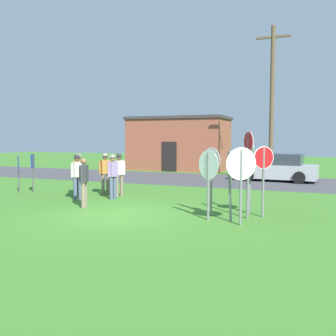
# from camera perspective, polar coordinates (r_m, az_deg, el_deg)

# --- Properties ---
(ground_plane) EXTENTS (80.00, 80.00, 0.00)m
(ground_plane) POSITION_cam_1_polar(r_m,az_deg,el_deg) (11.75, -7.78, -7.16)
(ground_plane) COLOR #3D7528
(street_asphalt) EXTENTS (60.00, 6.40, 0.01)m
(street_asphalt) POSITION_cam_1_polar(r_m,az_deg,el_deg) (21.43, 6.43, -1.79)
(street_asphalt) COLOR #424247
(street_asphalt) RESTS_ON ground
(building_background) EXTENTS (7.23, 4.12, 3.92)m
(building_background) POSITION_cam_1_polar(r_m,az_deg,el_deg) (28.20, 1.68, 3.77)
(building_background) COLOR brown
(building_background) RESTS_ON ground
(utility_pole) EXTENTS (1.80, 0.24, 8.32)m
(utility_pole) POSITION_cam_1_polar(r_m,az_deg,el_deg) (21.30, 15.48, 9.73)
(utility_pole) COLOR brown
(utility_pole) RESTS_ON ground
(parked_car_on_street) EXTENTS (4.42, 2.27, 1.51)m
(parked_car_on_street) POSITION_cam_1_polar(r_m,az_deg,el_deg) (21.64, 16.25, -0.06)
(parked_car_on_street) COLOR #A5A8AD
(parked_car_on_street) RESTS_ON ground
(stop_sign_leaning_right) EXTENTS (0.53, 0.45, 2.14)m
(stop_sign_leaning_right) POSITION_cam_1_polar(r_m,az_deg,el_deg) (11.58, 14.28, -0.22)
(stop_sign_leaning_right) COLOR slate
(stop_sign_leaning_right) RESTS_ON ground
(stop_sign_far_back) EXTENTS (0.36, 0.51, 2.58)m
(stop_sign_far_back) POSITION_cam_1_polar(r_m,az_deg,el_deg) (11.24, 12.06, 1.01)
(stop_sign_far_back) COLOR slate
(stop_sign_far_back) RESTS_ON ground
(stop_sign_tallest) EXTENTS (0.72, 0.49, 2.04)m
(stop_sign_tallest) POSITION_cam_1_polar(r_m,az_deg,el_deg) (10.88, 6.15, -0.65)
(stop_sign_tallest) COLOR slate
(stop_sign_tallest) RESTS_ON ground
(stop_sign_center_cluster) EXTENTS (0.38, 0.83, 2.05)m
(stop_sign_center_cluster) POSITION_cam_1_polar(r_m,az_deg,el_deg) (10.74, 9.40, -0.73)
(stop_sign_center_cluster) COLOR slate
(stop_sign_center_cluster) RESTS_ON ground
(stop_sign_rear_right) EXTENTS (0.70, 0.58, 2.14)m
(stop_sign_rear_right) POSITION_cam_1_polar(r_m,az_deg,el_deg) (10.36, 11.01, -0.58)
(stop_sign_rear_right) COLOR slate
(stop_sign_rear_right) RESTS_ON ground
(stop_sign_leaning_left) EXTENTS (0.37, 0.54, 2.32)m
(stop_sign_leaning_left) POSITION_cam_1_polar(r_m,az_deg,el_deg) (12.00, 12.26, 0.49)
(stop_sign_leaning_left) COLOR slate
(stop_sign_leaning_left) RESTS_ON ground
(stop_sign_low_front) EXTENTS (0.67, 0.47, 2.10)m
(stop_sign_low_front) POSITION_cam_1_polar(r_m,az_deg,el_deg) (11.50, 6.60, -0.17)
(stop_sign_low_front) COLOR slate
(stop_sign_low_front) RESTS_ON ground
(person_with_sunhat) EXTENTS (0.31, 0.56, 1.74)m
(person_with_sunhat) POSITION_cam_1_polar(r_m,az_deg,el_deg) (14.77, -8.37, -0.88)
(person_with_sunhat) COLOR #4C5670
(person_with_sunhat) RESTS_ON ground
(person_holding_notes) EXTENTS (0.32, 0.57, 1.74)m
(person_holding_notes) POSITION_cam_1_polar(r_m,az_deg,el_deg) (15.77, -13.37, -0.61)
(person_holding_notes) COLOR #2D2D33
(person_holding_notes) RESTS_ON ground
(person_on_left) EXTENTS (0.36, 0.51, 1.74)m
(person_on_left) POSITION_cam_1_polar(r_m,az_deg,el_deg) (15.41, -7.42, -0.65)
(person_on_left) COLOR #7A6B56
(person_on_left) RESTS_ON ground
(person_near_signs) EXTENTS (0.47, 0.48, 1.74)m
(person_near_signs) POSITION_cam_1_polar(r_m,az_deg,el_deg) (15.98, -9.52, -0.39)
(person_near_signs) COLOR #7A6B56
(person_near_signs) RESTS_ON ground
(person_in_dark_shirt) EXTENTS (0.31, 0.55, 1.69)m
(person_in_dark_shirt) POSITION_cam_1_polar(r_m,az_deg,el_deg) (13.13, -12.64, -1.78)
(person_in_dark_shirt) COLOR #7A6B56
(person_in_dark_shirt) RESTS_ON ground
(person_in_blue) EXTENTS (0.33, 0.54, 1.74)m
(person_in_blue) POSITION_cam_1_polar(r_m,az_deg,el_deg) (14.86, -13.59, -0.93)
(person_in_blue) COLOR #4C5670
(person_in_blue) RESTS_ON ground
(info_panel_leftmost) EXTENTS (0.32, 0.53, 1.68)m
(info_panel_leftmost) POSITION_cam_1_polar(r_m,az_deg,el_deg) (17.37, -19.83, 0.28)
(info_panel_leftmost) COLOR #4C4C51
(info_panel_leftmost) RESTS_ON ground
(info_panel_middle) EXTENTS (0.44, 0.44, 1.62)m
(info_panel_middle) POSITION_cam_1_polar(r_m,az_deg,el_deg) (17.46, -21.73, 0.11)
(info_panel_middle) COLOR #4C4C51
(info_panel_middle) RESTS_ON ground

